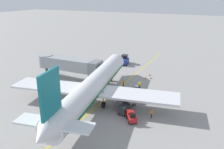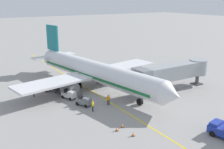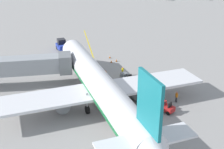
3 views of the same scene
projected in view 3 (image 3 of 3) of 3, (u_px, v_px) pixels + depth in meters
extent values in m
plane|color=gray|center=(107.00, 98.00, 43.35)|extent=(400.00, 400.00, 0.00)
cube|color=gold|center=(107.00, 98.00, 43.35)|extent=(0.24, 80.00, 0.01)
cylinder|color=silver|center=(99.00, 83.00, 40.57)|extent=(9.43, 32.14, 3.70)
cube|color=#196B38|center=(99.00, 86.00, 40.75)|extent=(9.00, 29.63, 0.44)
cone|color=silver|center=(71.00, 47.00, 55.35)|extent=(4.00, 3.02, 3.63)
cube|color=black|center=(73.00, 47.00, 53.54)|extent=(2.93, 1.58, 0.60)
cube|color=silver|center=(101.00, 90.00, 39.97)|extent=(30.45, 10.54, 0.36)
cylinder|color=gray|center=(61.00, 102.00, 39.40)|extent=(2.55, 3.51, 2.00)
cylinder|color=gray|center=(134.00, 90.00, 42.91)|extent=(2.55, 3.51, 2.00)
cube|color=#14707A|center=(149.00, 104.00, 25.84)|extent=(1.11, 4.39, 5.50)
cube|color=silver|center=(146.00, 140.00, 27.63)|extent=(10.31, 4.37, 0.24)
cylinder|color=black|center=(79.00, 72.00, 51.28)|extent=(0.64, 1.16, 1.10)
cylinder|color=gray|center=(79.00, 64.00, 50.66)|extent=(0.24, 0.24, 2.00)
cylinder|color=black|center=(87.00, 110.00, 39.21)|extent=(0.64, 1.16, 1.10)
cylinder|color=gray|center=(87.00, 100.00, 38.59)|extent=(0.24, 0.24, 2.00)
cylinder|color=black|center=(119.00, 104.00, 40.68)|extent=(0.64, 1.16, 1.10)
cylinder|color=gray|center=(119.00, 94.00, 40.06)|extent=(0.24, 0.24, 2.00)
cube|color=#93999E|center=(25.00, 65.00, 46.24)|extent=(14.54, 2.80, 2.60)
cube|color=slate|center=(65.00, 63.00, 47.27)|extent=(2.00, 3.50, 2.99)
cube|color=#1E339E|center=(63.00, 47.00, 63.33)|extent=(3.05, 4.76, 0.90)
cube|color=black|center=(61.00, 41.00, 63.78)|extent=(1.99, 2.14, 1.10)
cube|color=#1E339E|center=(64.00, 46.00, 61.77)|extent=(2.05, 1.46, 0.36)
cylinder|color=black|center=(68.00, 50.00, 62.61)|extent=(0.51, 0.85, 0.80)
cylinder|color=black|center=(60.00, 51.00, 61.98)|extent=(0.51, 0.85, 0.80)
cylinder|color=black|center=(65.00, 47.00, 65.05)|extent=(0.51, 0.85, 0.80)
cylinder|color=black|center=(57.00, 48.00, 64.41)|extent=(0.51, 0.85, 0.80)
cube|color=slate|center=(127.00, 79.00, 48.41)|extent=(2.11, 2.77, 0.70)
cube|color=slate|center=(124.00, 74.00, 48.71)|extent=(1.36, 1.37, 0.44)
cube|color=black|center=(129.00, 76.00, 47.62)|extent=(0.83, 0.48, 0.64)
cylinder|color=black|center=(126.00, 75.00, 48.25)|extent=(0.18, 0.27, 0.54)
cylinder|color=black|center=(121.00, 80.00, 48.94)|extent=(0.41, 0.59, 0.56)
cylinder|color=black|center=(126.00, 78.00, 49.49)|extent=(0.41, 0.59, 0.56)
cylinder|color=black|center=(127.00, 83.00, 47.61)|extent=(0.41, 0.59, 0.56)
cylinder|color=black|center=(133.00, 82.00, 48.16)|extent=(0.41, 0.59, 0.56)
cube|color=silver|center=(138.00, 89.00, 44.86)|extent=(2.07, 2.77, 0.70)
cube|color=silver|center=(135.00, 84.00, 45.17)|extent=(1.35, 1.36, 0.44)
cube|color=black|center=(141.00, 87.00, 44.07)|extent=(0.84, 0.47, 0.64)
cylinder|color=black|center=(137.00, 85.00, 44.70)|extent=(0.18, 0.27, 0.54)
cylinder|color=black|center=(131.00, 90.00, 45.41)|extent=(0.40, 0.59, 0.56)
cylinder|color=black|center=(137.00, 88.00, 45.95)|extent=(0.40, 0.59, 0.56)
cylinder|color=black|center=(138.00, 94.00, 44.06)|extent=(0.40, 0.59, 0.56)
cylinder|color=black|center=(144.00, 92.00, 44.59)|extent=(0.40, 0.59, 0.56)
cube|color=#B21E1E|center=(165.00, 107.00, 39.67)|extent=(2.40, 2.74, 0.70)
cube|color=#B21E1E|center=(162.00, 102.00, 39.89)|extent=(1.43, 1.44, 0.44)
cube|color=black|center=(170.00, 105.00, 38.95)|extent=(0.78, 0.61, 0.64)
cylinder|color=black|center=(165.00, 103.00, 39.49)|extent=(0.21, 0.26, 0.54)
cylinder|color=black|center=(158.00, 109.00, 40.03)|extent=(0.48, 0.58, 0.56)
cylinder|color=black|center=(162.00, 106.00, 40.72)|extent=(0.48, 0.58, 0.56)
cylinder|color=black|center=(168.00, 113.00, 38.89)|extent=(0.48, 0.58, 0.56)
cylinder|color=black|center=(173.00, 110.00, 39.58)|extent=(0.48, 0.58, 0.56)
cube|color=#4C4C51|center=(140.00, 95.00, 43.35)|extent=(1.51, 2.32, 0.12)
cube|color=#999EA3|center=(140.00, 92.00, 43.10)|extent=(1.43, 2.20, 1.10)
cylinder|color=#4C4C51|center=(139.00, 91.00, 44.68)|extent=(0.14, 0.70, 0.07)
cylinder|color=black|center=(136.00, 94.00, 44.16)|extent=(0.15, 0.37, 0.36)
cylinder|color=black|center=(143.00, 94.00, 44.24)|extent=(0.15, 0.37, 0.36)
cylinder|color=black|center=(137.00, 100.00, 42.65)|extent=(0.15, 0.37, 0.36)
cylinder|color=black|center=(145.00, 99.00, 42.73)|extent=(0.15, 0.37, 0.36)
cube|color=#4C4C51|center=(148.00, 104.00, 40.96)|extent=(1.51, 2.32, 0.12)
cube|color=#2D2D33|center=(148.00, 100.00, 40.71)|extent=(1.43, 2.20, 1.10)
cylinder|color=#4C4C51|center=(146.00, 99.00, 42.29)|extent=(0.14, 0.70, 0.07)
cylinder|color=black|center=(143.00, 103.00, 41.77)|extent=(0.15, 0.37, 0.36)
cylinder|color=black|center=(151.00, 102.00, 41.84)|extent=(0.15, 0.37, 0.36)
cylinder|color=black|center=(145.00, 108.00, 40.26)|extent=(0.15, 0.37, 0.36)
cylinder|color=black|center=(153.00, 108.00, 40.34)|extent=(0.15, 0.37, 0.36)
cylinder|color=#232328|center=(122.00, 74.00, 50.87)|extent=(0.15, 0.15, 0.85)
cylinder|color=#232328|center=(123.00, 73.00, 51.03)|extent=(0.15, 0.15, 0.85)
cube|color=yellow|center=(123.00, 70.00, 50.66)|extent=(0.43, 0.44, 0.60)
cylinder|color=yellow|center=(122.00, 70.00, 50.48)|extent=(0.22, 0.23, 0.57)
cylinder|color=yellow|center=(123.00, 70.00, 50.87)|extent=(0.22, 0.23, 0.57)
sphere|color=beige|center=(123.00, 67.00, 50.49)|extent=(0.22, 0.22, 0.22)
cube|color=red|center=(123.00, 67.00, 50.48)|extent=(0.24, 0.25, 0.10)
cylinder|color=#232328|center=(176.00, 100.00, 42.08)|extent=(0.15, 0.15, 0.85)
cylinder|color=#232328|center=(176.00, 99.00, 42.26)|extent=(0.15, 0.15, 0.85)
cube|color=orange|center=(177.00, 95.00, 41.88)|extent=(0.25, 0.39, 0.60)
cylinder|color=orange|center=(177.00, 96.00, 41.68)|extent=(0.10, 0.23, 0.57)
cylinder|color=orange|center=(176.00, 95.00, 42.13)|extent=(0.10, 0.23, 0.57)
sphere|color=tan|center=(177.00, 92.00, 41.71)|extent=(0.22, 0.22, 0.22)
cube|color=red|center=(177.00, 92.00, 41.70)|extent=(0.09, 0.27, 0.10)
cylinder|color=#232328|center=(105.00, 77.00, 49.62)|extent=(0.15, 0.15, 0.85)
cylinder|color=#232328|center=(106.00, 77.00, 49.57)|extent=(0.15, 0.15, 0.85)
cube|color=orange|center=(105.00, 73.00, 49.30)|extent=(0.45, 0.38, 0.60)
cylinder|color=orange|center=(104.00, 73.00, 49.39)|extent=(0.24, 0.18, 0.57)
cylinder|color=orange|center=(106.00, 73.00, 49.26)|extent=(0.24, 0.18, 0.57)
sphere|color=tan|center=(105.00, 71.00, 49.13)|extent=(0.22, 0.22, 0.22)
cube|color=red|center=(105.00, 71.00, 49.12)|extent=(0.27, 0.19, 0.10)
cube|color=black|center=(116.00, 61.00, 57.59)|extent=(0.36, 0.36, 0.04)
cone|color=orange|center=(116.00, 60.00, 57.47)|extent=(0.30, 0.30, 0.55)
cylinder|color=white|center=(116.00, 60.00, 57.46)|extent=(0.21, 0.21, 0.06)
cube|color=black|center=(110.00, 58.00, 59.39)|extent=(0.36, 0.36, 0.04)
cone|color=orange|center=(110.00, 57.00, 59.27)|extent=(0.30, 0.30, 0.55)
cylinder|color=white|center=(110.00, 56.00, 59.26)|extent=(0.21, 0.21, 0.06)
cube|color=black|center=(111.00, 62.00, 57.02)|extent=(0.36, 0.36, 0.04)
cone|color=orange|center=(111.00, 61.00, 56.90)|extent=(0.30, 0.30, 0.55)
cylinder|color=white|center=(111.00, 61.00, 56.89)|extent=(0.21, 0.21, 0.06)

